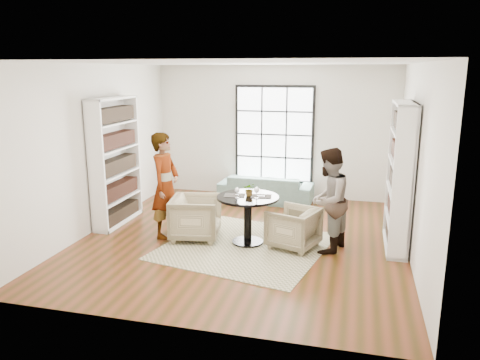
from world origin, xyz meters
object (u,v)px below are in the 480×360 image
(sofa, at_px, (266,188))
(wine_glass_right, at_px, (257,190))
(armchair_left, at_px, (196,218))
(pedestal_table, at_px, (248,209))
(armchair_right, at_px, (293,228))
(wine_glass_left, at_px, (237,190))
(person_left, at_px, (165,185))
(person_right, at_px, (328,201))
(flower_centerpiece, at_px, (250,189))

(sofa, height_order, wine_glass_right, wine_glass_right)
(armchair_left, distance_m, wine_glass_right, 1.25)
(pedestal_table, xyz_separation_m, armchair_right, (0.78, -0.00, -0.26))
(armchair_right, distance_m, wine_glass_left, 1.12)
(pedestal_table, bearing_deg, person_left, 179.96)
(person_left, bearing_deg, wine_glass_left, -92.15)
(pedestal_table, bearing_deg, armchair_right, -0.25)
(person_left, xyz_separation_m, person_right, (2.81, -0.00, -0.08))
(sofa, height_order, person_left, person_left)
(sofa, relative_size, wine_glass_left, 11.58)
(armchair_right, relative_size, wine_glass_right, 3.88)
(pedestal_table, xyz_separation_m, wine_glass_left, (-0.15, -0.15, 0.36))
(pedestal_table, height_order, person_right, person_right)
(pedestal_table, relative_size, flower_centerpiece, 4.63)
(wine_glass_left, bearing_deg, armchair_right, 9.02)
(armchair_left, height_order, wine_glass_right, wine_glass_right)
(wine_glass_left, bearing_deg, wine_glass_right, 9.14)
(flower_centerpiece, bearing_deg, armchair_right, -2.78)
(pedestal_table, xyz_separation_m, person_right, (1.33, -0.00, 0.25))
(flower_centerpiece, bearing_deg, sofa, 94.97)
(sofa, bearing_deg, armchair_left, 75.95)
(armchair_left, bearing_deg, pedestal_table, -100.09)
(person_right, bearing_deg, flower_centerpiece, -74.26)
(person_left, relative_size, flower_centerpiece, 8.23)
(wine_glass_left, xyz_separation_m, wine_glass_right, (0.32, 0.05, 0.01))
(pedestal_table, xyz_separation_m, wine_glass_right, (0.17, -0.10, 0.37))
(armchair_left, bearing_deg, armchair_right, -100.17)
(armchair_left, distance_m, armchair_right, 1.71)
(person_left, bearing_deg, person_right, -85.80)
(wine_glass_right, distance_m, flower_centerpiece, 0.20)
(sofa, distance_m, wine_glass_right, 2.84)
(pedestal_table, height_order, flower_centerpiece, flower_centerpiece)
(wine_glass_right, bearing_deg, flower_centerpiece, 138.34)
(sofa, xyz_separation_m, wine_glass_left, (0.06, -2.79, 0.66))
(sofa, bearing_deg, wine_glass_right, 99.16)
(person_left, height_order, wine_glass_left, person_left)
(person_left, distance_m, person_right, 2.81)
(sofa, xyz_separation_m, armchair_right, (0.98, -2.64, 0.04))
(person_left, bearing_deg, sofa, -21.54)
(wine_glass_right, bearing_deg, person_left, 176.53)
(person_left, distance_m, wine_glass_left, 1.35)
(pedestal_table, relative_size, armchair_right, 1.39)
(armchair_left, relative_size, person_right, 0.49)
(person_left, relative_size, person_right, 1.09)
(armchair_left, bearing_deg, person_left, 79.98)
(armchair_right, distance_m, person_right, 0.75)
(sofa, distance_m, armchair_right, 2.82)
(armchair_right, height_order, person_right, person_right)
(armchair_left, bearing_deg, person_right, -100.14)
(armchair_left, distance_m, flower_centerpiece, 1.11)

